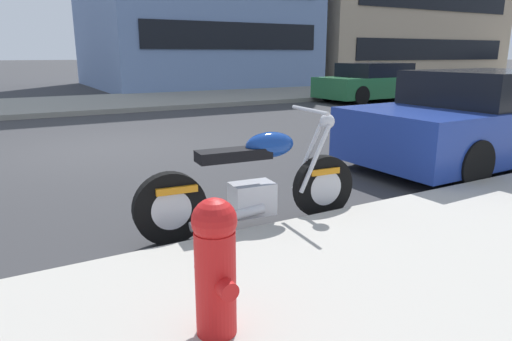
% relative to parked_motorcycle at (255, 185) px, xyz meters
% --- Properties ---
extents(ground_plane, '(260.00, 260.00, 0.00)m').
position_rel_parked_motorcycle_xyz_m(ground_plane, '(-0.49, 4.61, -0.43)').
color(ground_plane, '#333335').
extents(sidewalk_far_curb, '(120.00, 5.00, 0.14)m').
position_rel_parked_motorcycle_xyz_m(sidewalk_far_curb, '(11.51, 11.89, -0.36)').
color(sidewalk_far_curb, gray).
rests_on(sidewalk_far_curb, ground).
extents(parking_stall_stripe, '(0.12, 2.20, 0.01)m').
position_rel_parked_motorcycle_xyz_m(parking_stall_stripe, '(-0.49, 0.44, -0.43)').
color(parking_stall_stripe, silver).
rests_on(parking_stall_stripe, ground).
extents(parked_motorcycle, '(2.20, 0.62, 1.12)m').
position_rel_parked_motorcycle_xyz_m(parked_motorcycle, '(0.00, 0.00, 0.00)').
color(parked_motorcycle, black).
rests_on(parked_motorcycle, ground).
extents(parked_car_at_intersection, '(4.70, 1.97, 1.38)m').
position_rel_parked_motorcycle_xyz_m(parked_car_at_intersection, '(4.49, 0.73, 0.22)').
color(parked_car_at_intersection, navy).
rests_on(parked_car_at_intersection, ground).
extents(car_opposite_curb, '(4.09, 2.00, 1.31)m').
position_rel_parked_motorcycle_xyz_m(car_opposite_curb, '(9.57, 8.58, 0.20)').
color(car_opposite_curb, '#236638').
rests_on(car_opposite_curb, ground).
extents(fire_hydrant, '(0.24, 0.36, 0.77)m').
position_rel_parked_motorcycle_xyz_m(fire_hydrant, '(-1.10, -1.53, 0.12)').
color(fire_hydrant, red).
rests_on(fire_hydrant, sidewalk_near_curb).
extents(townhouse_behind_pole, '(13.48, 10.46, 8.37)m').
position_rel_parked_motorcycle_xyz_m(townhouse_behind_pole, '(19.35, 19.38, 3.76)').
color(townhouse_behind_pole, tan).
rests_on(townhouse_behind_pole, ground).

